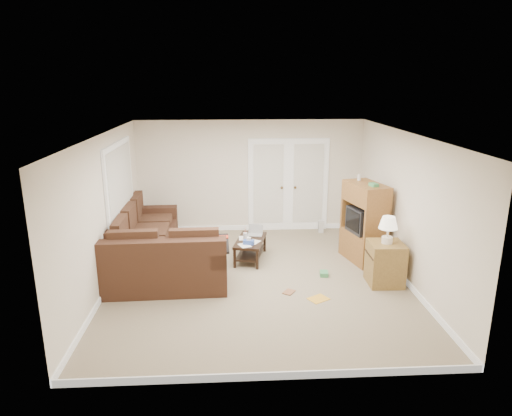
{
  "coord_description": "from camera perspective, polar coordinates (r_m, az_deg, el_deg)",
  "views": [
    {
      "loc": [
        -0.45,
        -7.24,
        3.33
      ],
      "look_at": [
        0.0,
        0.66,
        1.1
      ],
      "focal_mm": 32.0,
      "sensor_mm": 36.0,
      "label": 1
    }
  ],
  "objects": [
    {
      "name": "baseboards",
      "position": [
        7.96,
        0.24,
        -8.6
      ],
      "size": [
        5.0,
        5.5,
        0.1
      ],
      "primitive_type": null,
      "color": "white",
      "rests_on": "floor"
    },
    {
      "name": "floor_magazine",
      "position": [
        7.39,
        7.8,
        -11.18
      ],
      "size": [
        0.38,
        0.36,
        0.01
      ],
      "primitive_type": "cube",
      "rotation": [
        0.0,
        0.0,
        0.54
      ],
      "color": "gold",
      "rests_on": "floor"
    },
    {
      "name": "wall_left",
      "position": [
        7.81,
        -18.39,
        -0.55
      ],
      "size": [
        0.02,
        5.5,
        2.5
      ],
      "primitive_type": "cube",
      "color": "white",
      "rests_on": "floor"
    },
    {
      "name": "french_doors",
      "position": [
        10.3,
        4.05,
        2.82
      ],
      "size": [
        1.8,
        0.05,
        2.13
      ],
      "color": "white",
      "rests_on": "floor"
    },
    {
      "name": "sectional_sofa",
      "position": [
        8.43,
        -12.73,
        -5.21
      ],
      "size": [
        2.15,
        3.11,
        0.95
      ],
      "rotation": [
        0.0,
        0.0,
        0.03
      ],
      "color": "#422619",
      "rests_on": "floor"
    },
    {
      "name": "wall_front",
      "position": [
        4.97,
        2.22,
        -9.04
      ],
      "size": [
        5.0,
        0.02,
        2.5
      ],
      "primitive_type": "cube",
      "color": "white",
      "rests_on": "floor"
    },
    {
      "name": "space_heater",
      "position": [
        10.4,
        8.12,
        -2.3
      ],
      "size": [
        0.12,
        0.1,
        0.28
      ],
      "primitive_type": "cube",
      "rotation": [
        0.0,
        0.0,
        -0.05
      ],
      "color": "silver",
      "rests_on": "floor"
    },
    {
      "name": "floor_book",
      "position": [
        7.58,
        3.62,
        -10.31
      ],
      "size": [
        0.24,
        0.26,
        0.02
      ],
      "primitive_type": "imported",
      "rotation": [
        0.0,
        0.0,
        -0.6
      ],
      "color": "brown",
      "rests_on": "floor"
    },
    {
      "name": "coffee_table",
      "position": [
        8.77,
        -0.67,
        -5.04
      ],
      "size": [
        0.7,
        1.07,
        0.67
      ],
      "rotation": [
        0.0,
        0.0,
        -0.22
      ],
      "color": "black",
      "rests_on": "floor"
    },
    {
      "name": "floor_greenbox",
      "position": [
        8.21,
        8.49,
        -8.11
      ],
      "size": [
        0.16,
        0.2,
        0.08
      ],
      "primitive_type": "cube",
      "rotation": [
        0.0,
        0.0,
        -0.12
      ],
      "color": "#418F55",
      "rests_on": "floor"
    },
    {
      "name": "side_cabinet",
      "position": [
        7.97,
        15.87,
        -6.27
      ],
      "size": [
        0.57,
        0.57,
        1.18
      ],
      "rotation": [
        0.0,
        0.0,
        -0.03
      ],
      "color": "olive",
      "rests_on": "floor"
    },
    {
      "name": "window_left",
      "position": [
        8.67,
        -16.68,
        3.21
      ],
      "size": [
        0.05,
        1.92,
        1.42
      ],
      "color": "white",
      "rests_on": "wall_left"
    },
    {
      "name": "floor",
      "position": [
        7.98,
        0.24,
        -8.93
      ],
      "size": [
        5.5,
        5.5,
        0.0
      ],
      "primitive_type": "plane",
      "color": "gray",
      "rests_on": "ground"
    },
    {
      "name": "wall_back",
      "position": [
        10.22,
        -0.7,
        3.98
      ],
      "size": [
        5.0,
        0.02,
        2.5
      ],
      "primitive_type": "cube",
      "color": "white",
      "rests_on": "floor"
    },
    {
      "name": "ceiling",
      "position": [
        7.3,
        0.26,
        9.2
      ],
      "size": [
        5.0,
        5.5,
        0.02
      ],
      "primitive_type": "cube",
      "color": "white",
      "rests_on": "wall_back"
    },
    {
      "name": "wall_right",
      "position": [
        8.09,
        18.21,
        0.02
      ],
      "size": [
        0.02,
        5.5,
        2.5
      ],
      "primitive_type": "cube",
      "color": "white",
      "rests_on": "floor"
    },
    {
      "name": "tv_armoire",
      "position": [
        8.79,
        13.35,
        -1.72
      ],
      "size": [
        0.73,
        1.03,
        1.61
      ],
      "rotation": [
        0.0,
        0.0,
        0.25
      ],
      "color": "#905C2C",
      "rests_on": "floor"
    }
  ]
}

